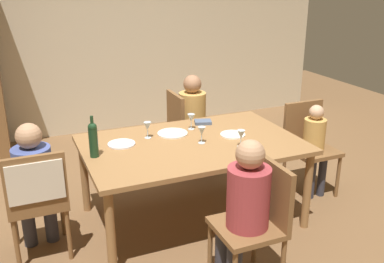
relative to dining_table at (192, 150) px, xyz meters
The scene contains 20 objects.
ground_plane 0.68m from the dining_table, ahead, with size 10.00×10.00×0.00m, color brown.
rear_room_partition 2.88m from the dining_table, 90.00° to the left, with size 6.40×0.12×2.70m, color beige.
dining_table is the anchor object (origin of this frame).
chair_near 0.99m from the dining_table, 84.91° to the right, with size 0.44×0.44×0.92m.
chair_left_end 1.32m from the dining_table, behind, with size 0.44×0.46×0.92m.
chair_far_right 1.04m from the dining_table, 71.18° to the left, with size 0.44×0.44×0.92m.
chair_right_end 1.33m from the dining_table, ahead, with size 0.44×0.44×0.92m.
person_woman_host 0.98m from the dining_table, 91.51° to the right, with size 0.34×0.30×1.12m.
person_man_bearded 1.32m from the dining_table, behind, with size 0.29×0.33×1.10m.
person_man_guest 1.08m from the dining_table, 65.48° to the left, with size 0.34×0.30×1.11m.
person_child_small 1.32m from the dining_table, ahead, with size 0.22×0.25×0.94m.
wine_bottle_tall_green 0.87m from the dining_table, behind, with size 0.07×0.07×0.34m.
wine_glass_near_left 0.38m from the dining_table, 68.25° to the left, with size 0.07×0.07×0.15m.
wine_glass_centre 0.46m from the dining_table, 37.18° to the right, with size 0.07×0.07×0.15m.
wine_glass_near_right 0.45m from the dining_table, 141.70° to the left, with size 0.07×0.07×0.15m.
wine_glass_far 0.20m from the dining_table, 35.59° to the right, with size 0.07×0.07×0.15m.
dinner_plate_host 0.42m from the dining_table, ahead, with size 0.23×0.23×0.01m, color white.
dinner_plate_guest_left 0.28m from the dining_table, 107.33° to the left, with size 0.28×0.28×0.01m, color white.
dinner_plate_guest_right 0.61m from the dining_table, 162.29° to the left, with size 0.24×0.24×0.01m, color white.
folded_napkin 0.53m from the dining_table, 55.09° to the left, with size 0.16×0.12×0.03m, color #4C5B75.
Camera 1 is at (-1.39, -3.28, 2.14)m, focal length 41.17 mm.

